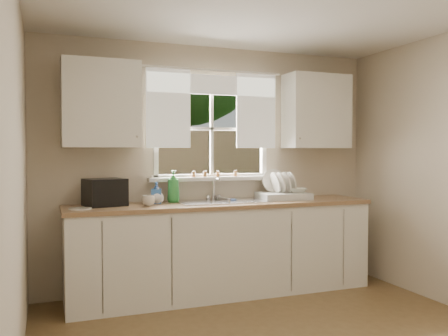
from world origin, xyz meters
name	(u,v)px	position (x,y,z in m)	size (l,w,h in m)	color
room_walls	(318,179)	(0.00, -0.07, 1.24)	(3.62, 4.02, 2.50)	beige
window	(212,144)	(0.00, 2.00, 1.49)	(1.38, 0.16, 1.06)	white
curtains	(214,101)	(0.00, 1.95, 1.93)	(1.50, 0.03, 0.81)	white
base_cabinets	(223,250)	(0.00, 1.68, 0.43)	(3.00, 0.62, 0.87)	white
countertop	(223,204)	(0.00, 1.68, 0.89)	(3.04, 0.65, 0.04)	#916D48
upper_cabinet_left	(101,104)	(-1.15, 1.82, 1.85)	(0.70, 0.33, 0.80)	white
upper_cabinet_right	(316,112)	(1.15, 1.82, 1.85)	(0.70, 0.33, 0.80)	white
wall_outlet	(287,181)	(0.88, 1.99, 1.08)	(0.08, 0.01, 0.12)	beige
sill_jars	(213,174)	(-0.01, 1.94, 1.18)	(0.50, 0.04, 0.06)	brown
backyard	(145,64)	(0.58, 8.42, 3.46)	(20.00, 10.00, 6.13)	#335421
sink	(222,209)	(0.00, 1.71, 0.84)	(0.88, 0.52, 0.40)	#B7B7BC
dish_rack	(283,193)	(0.70, 1.75, 0.98)	(0.54, 0.43, 0.32)	silver
bowl	(297,190)	(0.84, 1.69, 1.00)	(0.20, 0.20, 0.05)	white
soap_bottle_a	(173,186)	(-0.46, 1.85, 1.07)	(0.12, 0.12, 0.32)	#2D8B38
soap_bottle_b	(156,193)	(-0.64, 1.79, 1.02)	(0.09, 0.10, 0.21)	#3166B8
soap_bottle_c	(157,195)	(-0.63, 1.78, 0.99)	(0.12, 0.12, 0.16)	beige
saucer	(80,209)	(-1.36, 1.58, 0.92)	(0.19, 0.19, 0.01)	white
cup	(148,201)	(-0.75, 1.62, 0.96)	(0.12, 0.12, 0.10)	silver
black_appliance	(105,192)	(-1.13, 1.78, 1.04)	(0.34, 0.30, 0.25)	black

